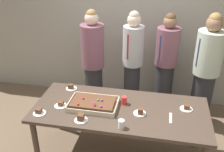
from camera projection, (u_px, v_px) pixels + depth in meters
name	position (u px, v px, depth m)	size (l,w,h in m)	color
interior_back_panel	(138.00, 14.00, 4.19)	(8.00, 0.12, 3.00)	#9E998E
party_table	(120.00, 114.00, 3.18)	(2.10, 0.92, 0.75)	#47382D
sheet_cake	(93.00, 104.00, 3.17)	(0.59, 0.39, 0.10)	beige
plated_slice_near_left	(39.00, 112.00, 3.04)	(0.15, 0.15, 0.06)	white
plated_slice_near_right	(71.00, 88.00, 3.55)	(0.15, 0.15, 0.07)	white
plated_slice_far_left	(61.00, 105.00, 3.18)	(0.15, 0.15, 0.06)	white
plated_slice_far_right	(140.00, 112.00, 3.03)	(0.15, 0.15, 0.08)	white
plated_slice_center_front	(186.00, 108.00, 3.11)	(0.15, 0.15, 0.06)	white
plated_slice_center_back	(81.00, 118.00, 2.91)	(0.15, 0.15, 0.08)	white
drink_cup_nearest	(121.00, 124.00, 2.79)	(0.07, 0.07, 0.10)	white
drink_cup_middle	(124.00, 100.00, 3.21)	(0.07, 0.07, 0.10)	red
cake_server_utensil	(171.00, 118.00, 2.96)	(0.03, 0.20, 0.01)	silver
person_serving_front	(166.00, 65.00, 3.97)	(0.34, 0.34, 1.66)	#28282D
person_green_shirt_behind	(132.00, 65.00, 3.89)	(0.30, 0.30, 1.70)	#28282D
person_striped_tie_right	(93.00, 64.00, 3.95)	(0.34, 0.34, 1.71)	#28282D
person_far_right_suit	(206.00, 72.00, 3.70)	(0.38, 0.38, 1.73)	#28282D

